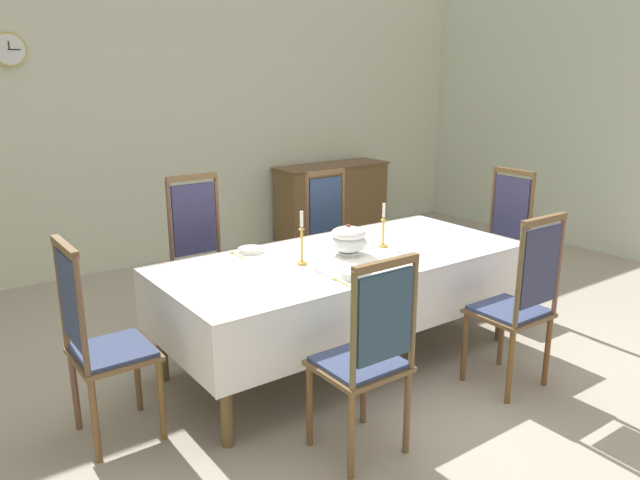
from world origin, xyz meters
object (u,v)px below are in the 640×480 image
at_px(mounted_clock, 9,49).
at_px(chair_north_a, 203,258).
at_px(chair_south_b, 519,301).
at_px(candlestick_east, 383,230).
at_px(chair_south_a, 367,354).
at_px(chair_head_east, 500,240).
at_px(chair_north_b, 334,236).
at_px(chair_head_west, 99,340).
at_px(candlestick_west, 302,243).
at_px(spoon_secondary, 234,253).
at_px(bowl_near_right, 251,249).
at_px(sideboard, 332,201).
at_px(soup_tureen, 348,240).
at_px(bowl_near_left, 356,273).
at_px(spoon_primary, 337,280).
at_px(dining_table, 344,265).

bearing_deg(mounted_clock, chair_north_a, -67.97).
height_order(chair_south_b, candlestick_east, chair_south_b).
bearing_deg(candlestick_east, chair_south_a, -134.81).
distance_m(chair_south_a, chair_head_east, 2.47).
bearing_deg(chair_north_b, chair_head_west, 22.63).
height_order(chair_north_b, mounted_clock, mounted_clock).
height_order(chair_head_east, candlestick_west, chair_head_east).
distance_m(chair_south_b, spoon_secondary, 1.90).
relative_size(bowl_near_right, sideboard, 0.12).
distance_m(soup_tureen, candlestick_west, 0.39).
relative_size(bowl_near_left, spoon_primary, 1.10).
bearing_deg(chair_north_b, candlestick_west, 44.16).
relative_size(chair_head_west, bowl_near_left, 5.90).
bearing_deg(chair_north_a, chair_south_b, 122.79).
distance_m(chair_head_west, bowl_near_left, 1.50).
bearing_deg(candlestick_east, bowl_near_left, -144.77).
xyz_separation_m(chair_north_a, chair_head_east, (2.27, -0.97, -0.01)).
bearing_deg(spoon_secondary, soup_tureen, -38.10).
xyz_separation_m(bowl_near_left, sideboard, (2.18, 3.13, -0.35)).
xyz_separation_m(candlestick_west, bowl_near_left, (0.11, -0.41, -0.12)).
xyz_separation_m(dining_table, sideboard, (1.94, 2.71, -0.25)).
bearing_deg(spoon_secondary, bowl_near_right, -14.33).
bearing_deg(soup_tureen, chair_head_east, -0.00).
relative_size(chair_head_east, soup_tureen, 4.54).
distance_m(chair_head_east, sideboard, 2.73).
height_order(spoon_primary, mounted_clock, mounted_clock).
height_order(bowl_near_right, spoon_secondary, bowl_near_right).
xyz_separation_m(chair_north_b, bowl_near_right, (-1.12, -0.52, 0.20)).
bearing_deg(bowl_near_left, candlestick_west, 105.42).
bearing_deg(dining_table, chair_north_b, 56.36).
bearing_deg(bowl_near_left, chair_north_a, 104.85).
bearing_deg(spoon_secondary, chair_head_east, -13.40).
xyz_separation_m(chair_north_b, soup_tureen, (-0.61, -0.96, 0.28)).
xyz_separation_m(chair_south_b, chair_head_west, (-2.31, 0.96, -0.00)).
bearing_deg(soup_tureen, sideboard, 54.91).
xyz_separation_m(dining_table, chair_south_a, (-0.60, -0.96, -0.11)).
bearing_deg(chair_north_b, spoon_primary, 53.36).
distance_m(candlestick_west, sideboard, 3.58).
xyz_separation_m(chair_north_b, candlestick_west, (-0.99, -0.96, 0.32)).
height_order(chair_north_b, candlestick_east, chair_north_b).
xyz_separation_m(candlestick_west, sideboard, (2.29, 2.71, -0.46)).
bearing_deg(candlestick_west, chair_south_b, -44.16).
distance_m(chair_head_west, sideboard, 4.51).
bearing_deg(candlestick_west, soup_tureen, 0.00).
relative_size(chair_south_a, candlestick_west, 3.18).
distance_m(chair_north_a, bowl_near_right, 0.57).
xyz_separation_m(chair_south_b, spoon_primary, (-1.00, 0.57, 0.18)).
distance_m(chair_south_b, chair_head_west, 2.50).
xyz_separation_m(chair_head_east, spoon_primary, (-2.03, -0.39, 0.17)).
xyz_separation_m(dining_table, bowl_near_left, (-0.24, -0.41, 0.10)).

